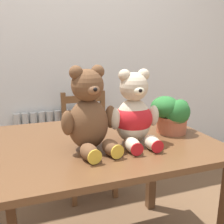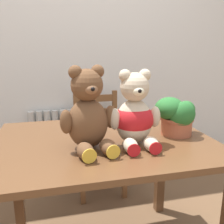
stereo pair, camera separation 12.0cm
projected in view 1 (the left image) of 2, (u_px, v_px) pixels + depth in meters
wall_back at (64, 42)px, 2.22m from camera, size 8.00×0.04×2.60m
radiator at (52, 151)px, 2.34m from camera, size 0.63×0.10×0.70m
dining_table at (103, 160)px, 1.35m from camera, size 1.13×0.86×0.78m
wooden_chair_behind at (88, 142)px, 2.20m from camera, size 0.40×0.39×0.88m
teddy_bear_left at (89, 115)px, 1.15m from camera, size 0.28×0.29×0.39m
teddy_bear_right at (134, 115)px, 1.23m from camera, size 0.26×0.26×0.37m
potted_plant at (171, 113)px, 1.40m from camera, size 0.24×0.22×0.21m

